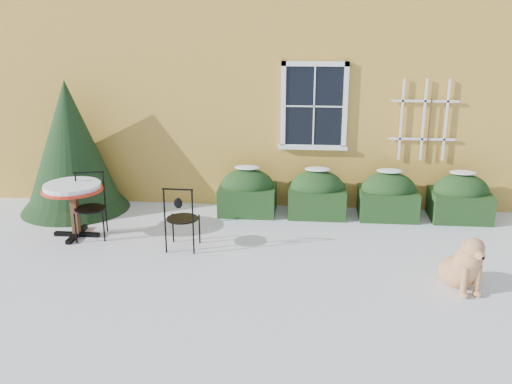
# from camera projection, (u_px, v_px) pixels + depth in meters

# --- Properties ---
(ground) EXTENTS (80.00, 80.00, 0.00)m
(ground) POSITION_uv_depth(u_px,v_px,m) (250.00, 271.00, 8.37)
(ground) COLOR white
(ground) RESTS_ON ground
(house) EXTENTS (12.40, 8.40, 6.40)m
(house) POSITION_uv_depth(u_px,v_px,m) (278.00, 30.00, 14.06)
(house) COLOR gold
(house) RESTS_ON ground
(hedge_row) EXTENTS (4.95, 0.80, 0.91)m
(hedge_row) POSITION_uv_depth(u_px,v_px,m) (352.00, 195.00, 10.53)
(hedge_row) COLOR #163213
(hedge_row) RESTS_ON ground
(evergreen_shrub) EXTENTS (2.04, 2.04, 2.47)m
(evergreen_shrub) POSITION_uv_depth(u_px,v_px,m) (72.00, 159.00, 10.73)
(evergreen_shrub) COLOR black
(evergreen_shrub) RESTS_ON ground
(bistro_table) EXTENTS (1.00, 1.00, 0.93)m
(bistro_table) POSITION_uv_depth(u_px,v_px,m) (73.00, 193.00, 9.44)
(bistro_table) COLOR black
(bistro_table) RESTS_ON ground
(patio_chair_near) EXTENTS (0.51, 0.51, 1.07)m
(patio_chair_near) POSITION_uv_depth(u_px,v_px,m) (182.00, 218.00, 8.99)
(patio_chair_near) COLOR black
(patio_chair_near) RESTS_ON ground
(patio_chair_far) EXTENTS (0.58, 0.58, 1.08)m
(patio_chair_far) POSITION_uv_depth(u_px,v_px,m) (90.00, 206.00, 9.52)
(patio_chair_far) COLOR black
(patio_chair_far) RESTS_ON ground
(dog) EXTENTS (0.66, 0.93, 0.83)m
(dog) POSITION_uv_depth(u_px,v_px,m) (464.00, 266.00, 7.73)
(dog) COLOR tan
(dog) RESTS_ON ground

